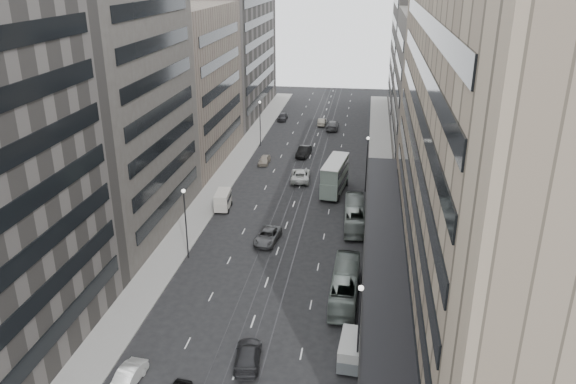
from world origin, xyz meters
The scene contains 27 objects.
ground centered at (0.00, 0.00, 0.00)m, with size 220.00×220.00×0.00m, color black.
sidewalk_right centered at (12.00, 37.50, 0.07)m, with size 4.00×125.00×0.15m, color gray.
sidewalk_left centered at (-12.00, 37.50, 0.07)m, with size 4.00×125.00×0.15m, color gray.
department_store centered at (21.45, 8.00, 14.95)m, with size 19.20×60.00×30.00m.
building_right_mid centered at (21.50, 52.00, 12.00)m, with size 15.00×28.00×24.00m, color #47433E.
building_right_far centered at (21.50, 82.00, 14.00)m, with size 15.00×32.00×28.00m, color #5A5551.
building_left_b centered at (-21.50, 19.00, 17.00)m, with size 15.00×26.00×34.00m, color #47433E.
building_left_c centered at (-21.50, 46.00, 12.50)m, with size 15.00×28.00×25.00m, color #706557.
building_left_d centered at (-21.50, 79.00, 14.00)m, with size 15.00×38.00×28.00m, color #5A5551.
lamp_right_near centered at (9.70, -5.00, 5.20)m, with size 0.44×0.44×8.32m.
lamp_right_far centered at (9.70, 35.00, 5.20)m, with size 0.44×0.44×8.32m.
lamp_left_near centered at (-9.70, 12.00, 5.20)m, with size 0.44×0.44×8.32m.
lamp_left_far centered at (-9.70, 55.00, 5.20)m, with size 0.44×0.44×8.32m.
bus_near centered at (8.17, 6.25, 1.47)m, with size 2.47×10.56×2.94m, color gray.
bus_far centered at (8.50, 23.26, 1.44)m, with size 2.42×10.36×2.89m, color gray.
double_decker centered at (5.26, 34.07, 2.62)m, with size 3.69×9.13×4.86m.
vw_microbus centered at (9.12, -3.45, 1.26)m, with size 2.17×4.31×2.26m.
panel_van centered at (-9.20, 25.80, 1.38)m, with size 2.23×4.11×2.51m.
sedan_1 centered at (-7.98, -8.80, 0.71)m, with size 1.51×4.33×1.43m, color silver.
sedan_2 centered at (-1.55, 17.16, 0.73)m, with size 2.41×5.23×1.45m, color #59595B.
sedan_3 centered at (0.78, -4.81, 0.74)m, with size 2.08×5.12×1.49m, color #242527.
sedan_4 centered at (-7.13, 45.11, 0.69)m, with size 1.63×4.05×1.38m, color #A19585.
sedan_5 centered at (-1.14, 50.20, 0.84)m, with size 1.78×5.09×1.68m, color black.
sedan_6 centered at (-0.23, 38.31, 0.84)m, with size 2.79×6.04×1.68m, color silver.
sedan_7 centered at (2.52, 68.22, 0.85)m, with size 2.38×5.86×1.70m, color #565759.
sedan_8 centered at (-8.50, 73.81, 0.77)m, with size 1.83×4.55×1.55m, color #2B2A2D.
sedan_9 centered at (0.15, 70.97, 0.72)m, with size 1.52×4.35×1.43m, color #A9A08C.
Camera 1 is at (9.52, -41.74, 30.49)m, focal length 35.00 mm.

